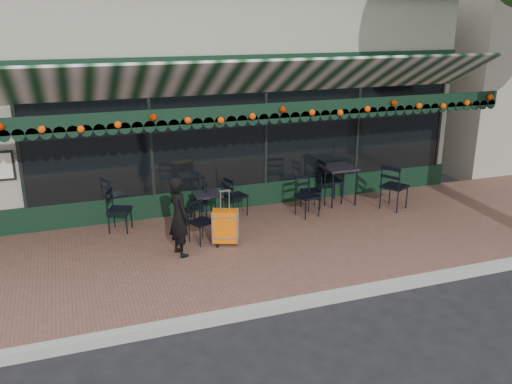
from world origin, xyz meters
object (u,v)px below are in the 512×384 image
object	(u,v)px
chair_a_extra	(394,187)
chair_b_front	(201,222)
suitcase	(225,227)
chair_a_left	(311,192)
chair_a_front	(308,197)
chair_b_right	(236,196)
chair_b_left	(198,203)
woman	(179,216)
chair_a_right	(330,181)
chair_solo	(120,210)
cafe_table_a	(339,170)
cafe_table_b	(207,196)

from	to	relation	value
chair_a_extra	chair_b_front	xyz separation A→B (m)	(-4.30, -0.37, -0.11)
suitcase	chair_a_left	xyz separation A→B (m)	(2.25, 1.21, 0.04)
chair_a_front	chair_b_right	size ratio (longest dim) A/B	1.02
chair_b_left	woman	bearing A→B (deg)	-10.18
woman	chair_b_left	distance (m)	1.66
chair_a_right	chair_solo	size ratio (longest dim) A/B	1.16
chair_b_right	woman	bearing A→B (deg)	121.54
chair_a_left	chair_b_right	world-z (taller)	chair_b_right
chair_b_right	chair_a_extra	bearing A→B (deg)	-117.41
chair_b_left	chair_solo	xyz separation A→B (m)	(-1.54, -0.01, 0.03)
chair_b_left	chair_solo	bearing A→B (deg)	-74.53
suitcase	chair_a_left	world-z (taller)	suitcase
chair_a_extra	chair_b_front	distance (m)	4.32
cafe_table_a	chair_b_left	size ratio (longest dim) A/B	1.08
chair_b_right	chair_a_front	bearing A→B (deg)	-126.09
cafe_table_a	chair_solo	xyz separation A→B (m)	(-4.68, -0.05, -0.33)
cafe_table_a	chair_a_front	world-z (taller)	chair_a_front
chair_a_left	chair_b_left	size ratio (longest dim) A/B	0.99
chair_a_left	chair_b_right	bearing A→B (deg)	-91.31
chair_a_right	chair_solo	world-z (taller)	chair_a_right
chair_a_left	chair_b_right	xyz separation A→B (m)	(-1.61, 0.17, 0.03)
suitcase	cafe_table_a	world-z (taller)	suitcase
suitcase	chair_a_extra	bearing A→B (deg)	30.24
chair_b_left	chair_b_right	distance (m)	0.81
cafe_table_a	cafe_table_b	distance (m)	3.03
chair_b_front	chair_solo	size ratio (longest dim) A/B	0.92
woman	chair_b_front	xyz separation A→B (m)	(0.47, 0.40, -0.32)
chair_solo	suitcase	bearing A→B (deg)	-104.75
cafe_table_b	chair_a_front	world-z (taller)	chair_a_front
chair_b_left	cafe_table_a	bearing A→B (deg)	105.65
chair_a_right	chair_a_front	distance (m)	1.05
chair_a_left	chair_solo	bearing A→B (deg)	-86.51
chair_a_right	chair_solo	distance (m)	4.55
cafe_table_b	chair_a_extra	bearing A→B (deg)	-6.75
cafe_table_a	chair_b_front	world-z (taller)	cafe_table_a
cafe_table_a	chair_a_front	distance (m)	1.15
chair_a_left	chair_a_extra	xyz separation A→B (m)	(1.66, -0.60, 0.11)
chair_a_front	chair_b_right	bearing A→B (deg)	146.12
chair_b_left	chair_b_front	bearing A→B (deg)	3.54
chair_b_left	chair_b_right	bearing A→B (deg)	109.71
chair_a_right	chair_b_right	xyz separation A→B (m)	(-2.19, -0.08, -0.08)
woman	chair_a_front	size ratio (longest dim) A/B	1.67
suitcase	chair_a_left	bearing A→B (deg)	49.60
cafe_table_b	chair_a_extra	world-z (taller)	chair_a_extra
chair_b_front	chair_a_front	bearing A→B (deg)	-11.21
cafe_table_a	chair_b_left	bearing A→B (deg)	-179.28
cafe_table_a	chair_a_right	distance (m)	0.32
chair_a_extra	cafe_table_b	bearing A→B (deg)	55.26
woman	cafe_table_b	world-z (taller)	woman
cafe_table_b	chair_b_front	size ratio (longest dim) A/B	0.83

